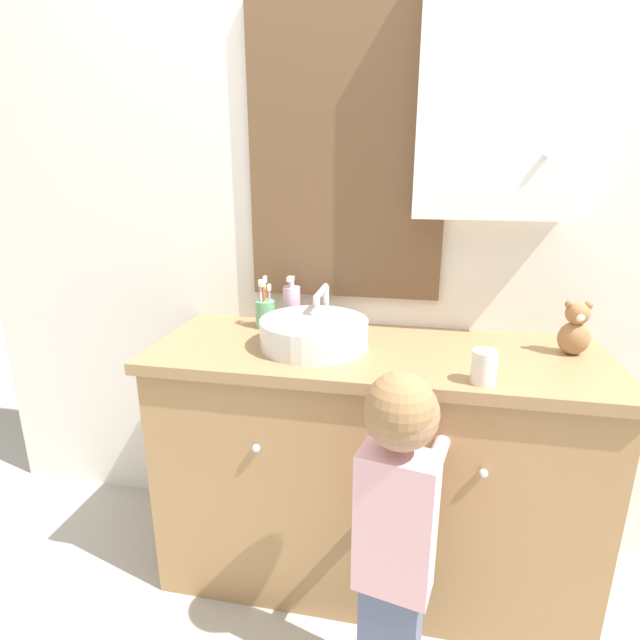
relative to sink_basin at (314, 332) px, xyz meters
The scene contains 8 objects.
wall_back 0.54m from the sink_basin, 54.45° to the left, with size 3.20×0.18×2.50m.
vanity_counter 0.50m from the sink_basin, ahead, with size 1.39×0.52×0.83m.
sink_basin is the anchor object (origin of this frame).
toothbrush_holder 0.26m from the sink_basin, 143.36° to the left, with size 0.07×0.07×0.18m.
soap_dispenser 0.22m from the sink_basin, 123.10° to the left, with size 0.06×0.06×0.18m.
child_figure 0.58m from the sink_basin, 55.54° to the right, with size 0.25×0.43×0.94m.
teddy_bear 0.78m from the sink_basin, ahead, with size 0.09×0.08×0.17m.
drinking_cup 0.52m from the sink_basin, 21.00° to the right, with size 0.07×0.07×0.09m, color silver.
Camera 1 is at (0.11, -1.10, 1.37)m, focal length 28.00 mm.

